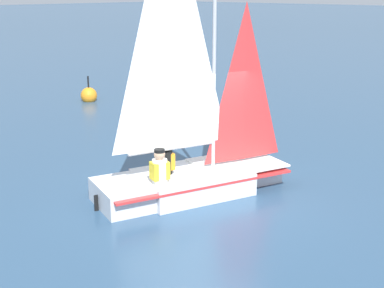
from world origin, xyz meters
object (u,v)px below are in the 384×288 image
Objects in this scene: sailor_helm at (165,166)px; sailor_crew at (160,175)px; buoy_marker at (89,95)px; sailboat_main at (191,156)px.

sailor_helm and sailor_crew have the same top height.
sailor_helm is 10.30m from buoy_marker.
sailor_helm is at bearing -27.55° from buoy_marker.
sailor_helm is at bearing 54.09° from sailor_crew.
sailor_helm is (-0.31, -0.44, -0.18)m from sailboat_main.
sailor_crew reaches higher than buoy_marker.
sailor_crew is (0.33, -0.47, 0.00)m from sailor_helm.
sailor_crew is 10.82m from buoy_marker.
buoy_marker is at bearing 79.87° from sailor_crew.
buoy_marker is (-9.46, 5.23, -0.41)m from sailor_crew.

